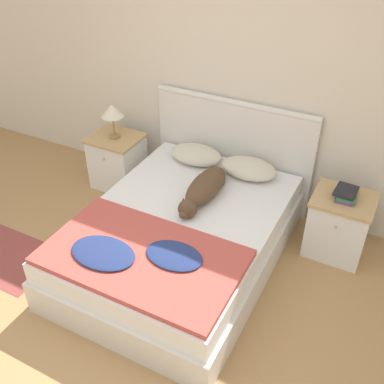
{
  "coord_description": "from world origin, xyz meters",
  "views": [
    {
      "loc": [
        1.41,
        -1.45,
        2.7
      ],
      "look_at": [
        0.04,
        1.22,
        0.58
      ],
      "focal_mm": 42.0,
      "sensor_mm": 36.0,
      "label": 1
    }
  ],
  "objects_px": {
    "nightstand_right": "(338,225)",
    "table_lamp": "(112,112)",
    "bed": "(181,238)",
    "dog": "(204,189)",
    "book_stack": "(346,194)",
    "pillow_left": "(196,154)",
    "nightstand_left": "(118,161)",
    "pillow_right": "(249,168)"
  },
  "relations": [
    {
      "from": "pillow_left",
      "to": "dog",
      "type": "xyz_separation_m",
      "value": [
        0.32,
        -0.49,
        0.01
      ]
    },
    {
      "from": "bed",
      "to": "table_lamp",
      "type": "height_order",
      "value": "table_lamp"
    },
    {
      "from": "nightstand_right",
      "to": "table_lamp",
      "type": "bearing_deg",
      "value": -179.94
    },
    {
      "from": "nightstand_left",
      "to": "nightstand_right",
      "type": "relative_size",
      "value": 1.0
    },
    {
      "from": "bed",
      "to": "nightstand_left",
      "type": "xyz_separation_m",
      "value": [
        -1.13,
        0.72,
        0.05
      ]
    },
    {
      "from": "pillow_right",
      "to": "table_lamp",
      "type": "xyz_separation_m",
      "value": [
        -1.4,
        -0.09,
        0.29
      ]
    },
    {
      "from": "nightstand_left",
      "to": "book_stack",
      "type": "bearing_deg",
      "value": 0.29
    },
    {
      "from": "dog",
      "to": "nightstand_right",
      "type": "bearing_deg",
      "value": 20.66
    },
    {
      "from": "nightstand_left",
      "to": "pillow_right",
      "type": "relative_size",
      "value": 1.11
    },
    {
      "from": "nightstand_left",
      "to": "nightstand_right",
      "type": "height_order",
      "value": "same"
    },
    {
      "from": "nightstand_left",
      "to": "book_stack",
      "type": "distance_m",
      "value": 2.28
    },
    {
      "from": "nightstand_left",
      "to": "nightstand_right",
      "type": "distance_m",
      "value": 2.26
    },
    {
      "from": "book_stack",
      "to": "dog",
      "type": "bearing_deg",
      "value": -158.82
    },
    {
      "from": "bed",
      "to": "table_lamp",
      "type": "relative_size",
      "value": 5.84
    },
    {
      "from": "nightstand_right",
      "to": "pillow_right",
      "type": "distance_m",
      "value": 0.91
    },
    {
      "from": "pillow_left",
      "to": "dog",
      "type": "height_order",
      "value": "dog"
    },
    {
      "from": "pillow_left",
      "to": "pillow_right",
      "type": "bearing_deg",
      "value": 0.0
    },
    {
      "from": "nightstand_left",
      "to": "pillow_left",
      "type": "height_order",
      "value": "pillow_left"
    },
    {
      "from": "nightstand_left",
      "to": "pillow_left",
      "type": "relative_size",
      "value": 1.11
    },
    {
      "from": "bed",
      "to": "pillow_left",
      "type": "distance_m",
      "value": 0.9
    },
    {
      "from": "bed",
      "to": "nightstand_right",
      "type": "xyz_separation_m",
      "value": [
        1.13,
        0.72,
        0.05
      ]
    },
    {
      "from": "nightstand_left",
      "to": "dog",
      "type": "relative_size",
      "value": 0.68
    },
    {
      "from": "table_lamp",
      "to": "pillow_right",
      "type": "bearing_deg",
      "value": 3.64
    },
    {
      "from": "bed",
      "to": "book_stack",
      "type": "height_order",
      "value": "book_stack"
    },
    {
      "from": "bed",
      "to": "dog",
      "type": "distance_m",
      "value": 0.46
    },
    {
      "from": "bed",
      "to": "pillow_left",
      "type": "bearing_deg",
      "value": 108.4
    },
    {
      "from": "pillow_right",
      "to": "table_lamp",
      "type": "relative_size",
      "value": 1.44
    },
    {
      "from": "pillow_right",
      "to": "dog",
      "type": "distance_m",
      "value": 0.53
    },
    {
      "from": "nightstand_right",
      "to": "table_lamp",
      "type": "height_order",
      "value": "table_lamp"
    },
    {
      "from": "bed",
      "to": "nightstand_right",
      "type": "height_order",
      "value": "nightstand_right"
    },
    {
      "from": "pillow_right",
      "to": "table_lamp",
      "type": "distance_m",
      "value": 1.43
    },
    {
      "from": "dog",
      "to": "book_stack",
      "type": "height_order",
      "value": "dog"
    },
    {
      "from": "nightstand_left",
      "to": "pillow_right",
      "type": "distance_m",
      "value": 1.42
    },
    {
      "from": "bed",
      "to": "table_lamp",
      "type": "xyz_separation_m",
      "value": [
        -1.13,
        0.71,
        0.6
      ]
    },
    {
      "from": "bed",
      "to": "table_lamp",
      "type": "distance_m",
      "value": 1.47
    },
    {
      "from": "dog",
      "to": "table_lamp",
      "type": "relative_size",
      "value": 2.35
    },
    {
      "from": "pillow_left",
      "to": "pillow_right",
      "type": "xyz_separation_m",
      "value": [
        0.53,
        0.0,
        0.0
      ]
    },
    {
      "from": "nightstand_left",
      "to": "book_stack",
      "type": "xyz_separation_m",
      "value": [
        2.26,
        0.01,
        0.32
      ]
    },
    {
      "from": "nightstand_right",
      "to": "pillow_left",
      "type": "distance_m",
      "value": 1.42
    },
    {
      "from": "nightstand_right",
      "to": "book_stack",
      "type": "height_order",
      "value": "book_stack"
    },
    {
      "from": "bed",
      "to": "pillow_right",
      "type": "xyz_separation_m",
      "value": [
        0.27,
        0.8,
        0.31
      ]
    },
    {
      "from": "nightstand_right",
      "to": "pillow_right",
      "type": "height_order",
      "value": "pillow_right"
    }
  ]
}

